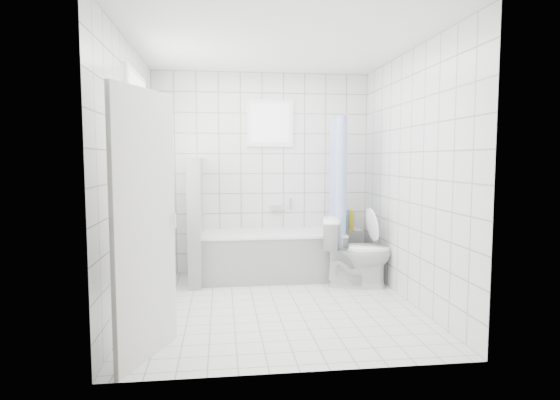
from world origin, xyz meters
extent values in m
plane|color=white|center=(0.00, 0.00, 0.00)|extent=(3.00, 3.00, 0.00)
plane|color=white|center=(0.00, 0.00, 2.60)|extent=(3.00, 3.00, 0.00)
cube|color=white|center=(0.00, 1.50, 1.30)|extent=(2.80, 0.02, 2.60)
cube|color=white|center=(0.00, -1.50, 1.30)|extent=(2.80, 0.02, 2.60)
cube|color=white|center=(-1.40, 0.00, 1.30)|extent=(0.02, 3.00, 2.60)
cube|color=white|center=(1.40, 0.00, 1.30)|extent=(0.02, 3.00, 2.60)
cube|color=white|center=(-1.35, 0.30, 1.60)|extent=(0.01, 0.90, 1.40)
cube|color=white|center=(0.10, 1.46, 1.95)|extent=(0.50, 0.01, 0.50)
cube|color=white|center=(-1.31, 0.30, 0.86)|extent=(0.18, 1.02, 0.08)
cube|color=silver|center=(-1.09, -1.11, 1.00)|extent=(0.35, 0.75, 2.00)
cube|color=white|center=(0.09, 1.12, 0.28)|extent=(1.72, 0.75, 0.55)
cube|color=white|center=(0.09, 1.12, 0.57)|extent=(1.74, 0.77, 0.03)
cube|color=white|center=(-0.85, 1.07, 0.75)|extent=(0.15, 0.85, 1.50)
cube|color=white|center=(1.11, 1.38, 0.28)|extent=(0.40, 0.24, 0.55)
imported|color=white|center=(1.03, 0.63, 0.40)|extent=(0.87, 0.61, 0.80)
cylinder|color=silver|center=(0.90, 1.10, 2.00)|extent=(0.02, 0.80, 0.02)
cube|color=silver|center=(0.19, 1.46, 0.85)|extent=(0.18, 0.06, 0.06)
imported|color=#34EDED|center=(-1.30, 0.15, 1.00)|extent=(0.12, 0.12, 0.19)
imported|color=#B55A89|center=(-1.30, 0.61, 0.99)|extent=(0.11, 0.11, 0.18)
imported|color=silver|center=(-1.30, 0.42, 1.05)|extent=(0.16, 0.16, 0.29)
imported|color=silver|center=(-1.30, 0.30, 0.98)|extent=(0.17, 0.17, 0.15)
imported|color=#E4586F|center=(-1.30, -0.03, 1.04)|extent=(0.14, 0.14, 0.27)
cylinder|color=blue|center=(1.17, 1.41, 0.68)|extent=(0.06, 0.06, 0.26)
cylinder|color=#19974F|center=(1.06, 1.31, 0.66)|extent=(0.06, 0.06, 0.21)
cylinder|color=gold|center=(1.15, 1.28, 0.69)|extent=(0.06, 0.06, 0.27)
cylinder|color=red|center=(1.04, 1.41, 0.67)|extent=(0.06, 0.06, 0.23)
camera|label=1|loc=(-0.53, -4.61, 1.49)|focal=30.00mm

